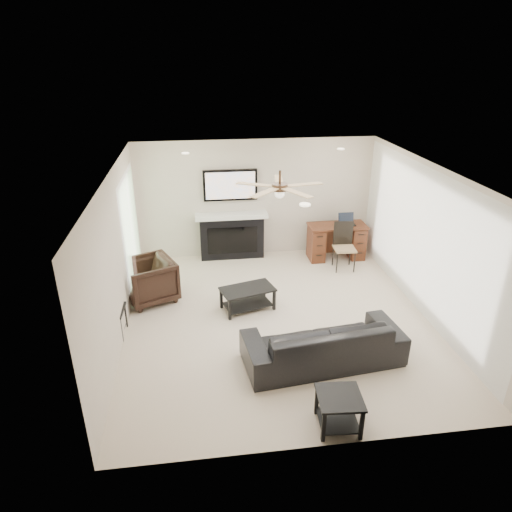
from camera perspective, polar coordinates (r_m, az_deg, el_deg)
The scene contains 10 objects.
room_shell at distance 7.13m, azimuth 4.40°, elevation 4.22°, with size 5.50×5.54×2.52m.
sofa at distance 6.69m, azimuth 8.40°, elevation -10.56°, with size 2.27×0.89×0.66m, color black.
armchair at distance 8.34m, azimuth -13.22°, elevation -2.99°, with size 0.84×0.86×0.78m, color black.
coffee_table at distance 7.93m, azimuth -1.06°, elevation -5.35°, with size 0.90×0.50×0.40m, color black.
end_table_near at distance 5.79m, azimuth 10.28°, elevation -18.55°, with size 0.52×0.52×0.45m, color black.
end_table_left at distance 7.59m, azimuth -17.87°, elevation -7.92°, with size 0.50×0.50×0.45m, color black.
fireplace_unit at distance 9.61m, azimuth -3.09°, elevation 5.05°, with size 1.52×0.34×1.91m, color black.
desk at distance 9.93m, azimuth 10.00°, elevation 1.79°, with size 1.22×0.56×0.76m, color #381E0E.
desk_chair at distance 9.41m, azimuth 11.01°, elevation 1.10°, with size 0.42×0.44×0.97m, color black.
laptop at distance 9.80m, azimuth 11.36°, elevation 4.48°, with size 0.33×0.24×0.23m, color black.
Camera 1 is at (-1.25, -6.46, 4.14)m, focal length 32.00 mm.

